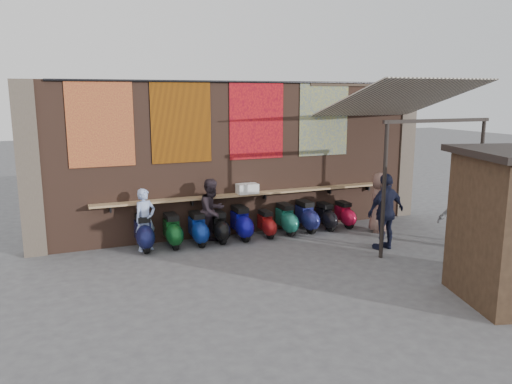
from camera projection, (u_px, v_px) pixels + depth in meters
ground at (286, 261)px, 11.17m from camera, size 70.00×70.00×0.00m
brick_wall at (243, 158)px, 13.23m from camera, size 10.00×0.40×4.00m
pier_left at (29, 169)px, 11.29m from camera, size 0.50×0.50×4.00m
pier_right at (402, 150)px, 15.18m from camera, size 0.50×0.50×4.00m
eating_counter at (248, 194)px, 13.07m from camera, size 8.00×0.32×0.05m
shelf_box at (247, 189)px, 13.00m from camera, size 0.54×0.33×0.26m
tapestry_redgold at (101, 124)px, 11.50m from camera, size 1.50×0.02×2.00m
tapestry_sun at (181, 122)px, 12.21m from camera, size 1.50×0.02×2.00m
tapestry_orange at (257, 120)px, 12.95m from camera, size 1.50×0.02×2.00m
tapestry_multi at (324, 119)px, 13.70m from camera, size 1.50×0.02×2.00m
hang_rail at (246, 82)px, 12.64m from camera, size 9.50×0.06×0.06m
scooter_stool_0 at (144, 233)px, 11.89m from camera, size 0.40×0.88×0.84m
scooter_stool_1 at (172, 231)px, 12.13m from camera, size 0.38×0.85×0.81m
scooter_stool_2 at (198, 229)px, 12.32m from camera, size 0.38×0.85×0.80m
scooter_stool_3 at (219, 227)px, 12.56m from camera, size 0.37×0.81×0.77m
scooter_stool_4 at (241, 223)px, 12.79m from camera, size 0.40×0.89×0.84m
scooter_stool_5 at (266, 224)px, 13.01m from camera, size 0.32×0.72×0.68m
scooter_stool_6 at (286, 219)px, 13.27m from camera, size 0.38×0.85×0.81m
scooter_stool_7 at (306, 216)px, 13.52m from camera, size 0.39×0.87×0.83m
scooter_stool_8 at (326, 217)px, 13.71m from camera, size 0.34×0.77×0.73m
scooter_stool_9 at (344, 215)px, 13.97m from camera, size 0.34×0.75×0.71m
diner_left at (145, 220)px, 11.81m from camera, size 0.64×0.55×1.50m
diner_right at (212, 211)px, 12.39m from camera, size 1.00×0.93×1.63m
shopper_navy at (386, 212)px, 11.87m from camera, size 1.13×0.60×1.84m
shopper_grey at (464, 210)px, 12.02m from camera, size 1.38×1.13×1.85m
shopper_tan at (379, 202)px, 13.41m from camera, size 0.92×0.94×1.63m
stall_sign at (507, 187)px, 9.63m from camera, size 1.17×0.37×0.50m
stall_shelf at (503, 234)px, 9.81m from camera, size 1.96×0.65×0.06m
awning_canvas at (397, 99)px, 12.61m from camera, size 3.20×3.28×0.97m
awning_ledger at (362, 84)px, 13.97m from camera, size 3.30×0.08×0.12m
awning_header at (438, 121)px, 11.34m from camera, size 3.00×0.08×0.08m
awning_post_left at (384, 191)px, 11.11m from camera, size 0.09×0.09×3.10m
awning_post_right at (479, 183)px, 12.16m from camera, size 0.09×0.09×3.10m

